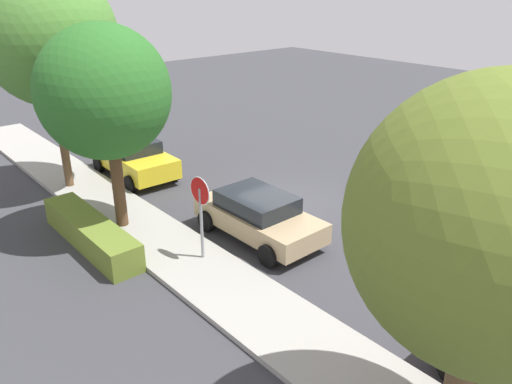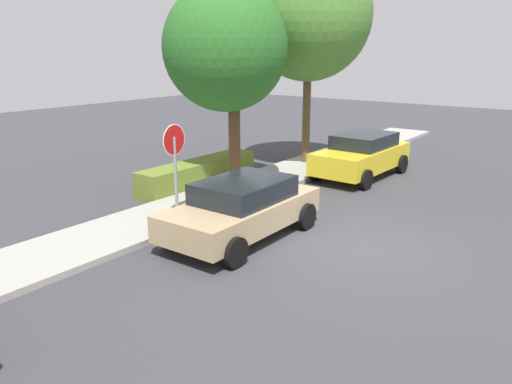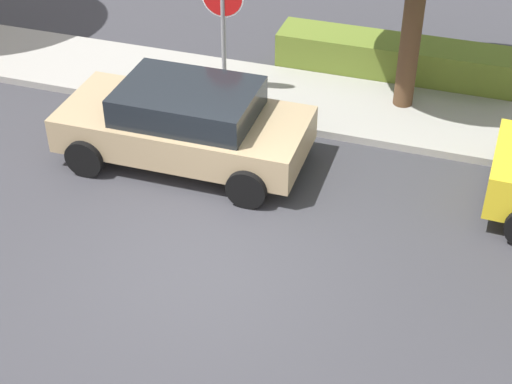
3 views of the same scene
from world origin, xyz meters
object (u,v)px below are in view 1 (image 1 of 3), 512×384
Objects in this scene: parked_car_yellow at (134,157)px; street_tree_mid_block at (498,226)px; parked_car_tan at (258,215)px; street_tree_far at (49,37)px; street_tree_near_corner at (104,93)px; stop_sign at (201,205)px.

street_tree_mid_block is (-14.42, 2.22, 3.35)m from parked_car_yellow.
parked_car_tan is 0.66× the size of street_tree_mid_block.
street_tree_far reaches higher than street_tree_mid_block.
street_tree_far reaches higher than street_tree_near_corner.
street_tree_mid_block is (-7.52, 2.53, 3.40)m from parked_car_tan.
parked_car_yellow is 14.97m from street_tree_mid_block.
street_tree_near_corner is 10.49m from street_tree_mid_block.
street_tree_mid_block is at bearing 161.44° from parked_car_tan.
street_tree_mid_block reaches higher than stop_sign.
street_tree_mid_block is (-10.49, -0.40, -0.08)m from street_tree_near_corner.
stop_sign is 2.25m from parked_car_tan.
parked_car_yellow is at bearing -13.96° from stop_sign.
street_tree_near_corner is at bearing 176.78° from street_tree_far.
street_tree_near_corner is 0.80× the size of street_tree_far.
parked_car_yellow is (6.97, -1.73, -0.92)m from stop_sign.
parked_car_tan is 0.98× the size of parked_car_yellow.
street_tree_mid_block is 0.81× the size of street_tree_far.
parked_car_yellow is at bearing -95.57° from street_tree_far.
street_tree_far is at bearing 84.43° from parked_car_yellow.
parked_car_yellow is at bearing -33.63° from street_tree_near_corner.
parked_car_yellow reaches higher than parked_car_tan.
parked_car_tan is at bearing -177.46° from parked_car_yellow.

